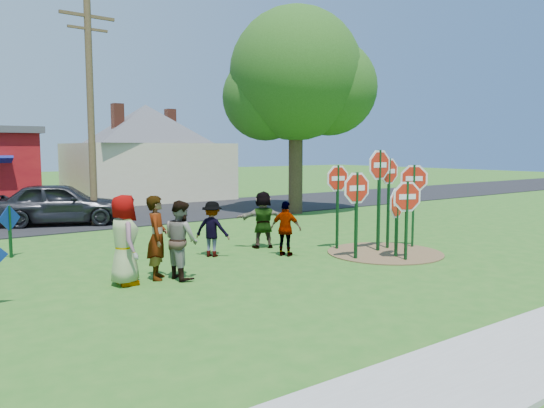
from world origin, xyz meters
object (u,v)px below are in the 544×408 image
(stop_sign_b, at_px, (338,186))
(stop_sign_d, at_px, (389,180))
(person_a, at_px, (124,240))
(stop_sign_a, at_px, (407,203))
(leafy_tree, at_px, (299,82))
(suv, at_px, (60,203))
(stop_sign_c, at_px, (379,177))
(person_b, at_px, (157,238))
(utility_pole, at_px, (91,109))

(stop_sign_b, bearing_deg, stop_sign_d, -25.74)
(person_a, bearing_deg, stop_sign_b, -83.28)
(stop_sign_a, bearing_deg, leafy_tree, 87.60)
(stop_sign_a, height_order, suv, stop_sign_a)
(stop_sign_c, bearing_deg, stop_sign_b, 128.97)
(person_b, distance_m, leafy_tree, 13.67)
(stop_sign_c, relative_size, suv, 0.64)
(person_b, bearing_deg, stop_sign_d, -65.53)
(person_b, xyz_separation_m, leafy_tree, (10.20, 7.66, 4.92))
(suv, bearing_deg, person_b, -160.05)
(stop_sign_d, height_order, leafy_tree, leafy_tree)
(stop_sign_a, xyz_separation_m, person_a, (-6.80, 1.95, -0.54))
(stop_sign_c, relative_size, utility_pole, 0.37)
(suv, xyz_separation_m, leafy_tree, (9.74, -2.33, 5.02))
(stop_sign_b, distance_m, suv, 11.12)
(stop_sign_c, height_order, suv, stop_sign_c)
(person_b, relative_size, utility_pole, 0.23)
(person_a, height_order, suv, person_a)
(stop_sign_d, relative_size, person_b, 1.48)
(stop_sign_c, bearing_deg, suv, 118.59)
(stop_sign_a, distance_m, utility_pole, 12.34)
(stop_sign_b, relative_size, leafy_tree, 0.28)
(person_a, relative_size, person_b, 1.03)
(stop_sign_a, xyz_separation_m, leafy_tree, (4.17, 9.65, 4.35))
(stop_sign_d, bearing_deg, person_b, 173.99)
(stop_sign_d, bearing_deg, stop_sign_a, -123.10)
(leafy_tree, bearing_deg, stop_sign_a, -113.38)
(stop_sign_b, bearing_deg, leafy_tree, 65.16)
(stop_sign_b, distance_m, leafy_tree, 9.62)
(person_b, bearing_deg, suv, 26.75)
(stop_sign_b, height_order, person_b, stop_sign_b)
(person_b, bearing_deg, utility_pole, 20.22)
(stop_sign_d, xyz_separation_m, person_b, (-6.90, 0.60, -1.08))
(person_b, xyz_separation_m, suv, (0.46, 9.98, -0.09))
(stop_sign_b, distance_m, person_b, 5.72)
(utility_pole, height_order, leafy_tree, leafy_tree)
(stop_sign_a, relative_size, leafy_tree, 0.24)
(stop_sign_c, bearing_deg, utility_pole, 116.17)
(leafy_tree, bearing_deg, stop_sign_d, -111.79)
(stop_sign_d, height_order, person_b, stop_sign_d)
(utility_pole, bearing_deg, stop_sign_b, -64.94)
(person_b, distance_m, utility_pole, 9.84)
(utility_pole, bearing_deg, person_b, -99.19)
(stop_sign_b, xyz_separation_m, person_a, (-6.41, -0.24, -0.89))
(stop_sign_b, bearing_deg, utility_pole, 121.64)
(stop_sign_a, xyz_separation_m, suv, (-5.56, 11.98, -0.67))
(stop_sign_b, relative_size, stop_sign_d, 0.93)
(person_a, bearing_deg, leafy_tree, -50.35)
(utility_pole, bearing_deg, stop_sign_d, -60.80)
(stop_sign_c, bearing_deg, stop_sign_d, 11.05)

